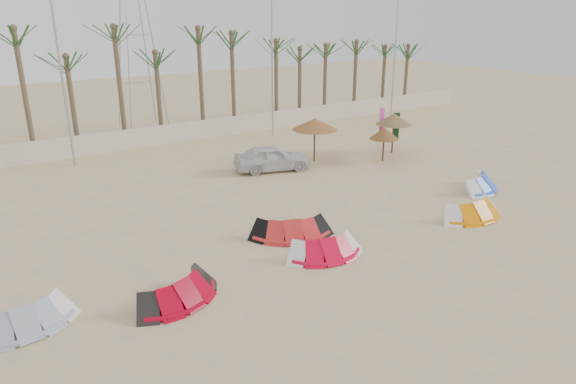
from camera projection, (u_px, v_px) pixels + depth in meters
ground at (382, 274)px, 18.15m from camera, size 120.00×120.00×0.00m
boundary_wall at (159, 135)px, 35.15m from camera, size 60.00×0.30×1.30m
palm_line at (153, 46)px, 34.72m from camera, size 52.00×4.00×7.70m
lamp_b at (61, 67)px, 28.74m from camera, size 1.25×0.14×11.00m
lamp_c at (273, 55)px, 36.06m from camera, size 1.25×0.14×11.00m
lamp_d at (396, 48)px, 42.33m from camera, size 1.25×0.14×11.00m
pylon at (144, 127)px, 40.59m from camera, size 3.00×3.00×14.00m
kite_grey at (21, 314)px, 15.06m from camera, size 3.12×1.79×0.90m
kite_red_left at (175, 287)px, 16.50m from camera, size 3.43×2.35×0.90m
kite_red_mid at (287, 225)px, 21.19m from camera, size 3.72×2.58×0.90m
kite_red_right at (321, 245)px, 19.45m from camera, size 3.20×1.97×0.90m
kite_orange at (468, 207)px, 23.11m from camera, size 3.35×1.60×0.90m
kite_blue at (476, 181)px, 26.67m from camera, size 3.43×2.50×0.90m
parasol_left at (315, 124)px, 30.81m from camera, size 2.74×2.74×2.67m
parasol_mid at (384, 133)px, 30.97m from camera, size 1.78×1.78×2.10m
parasol_right at (394, 119)px, 32.64m from camera, size 2.34×2.34×2.57m
flag_pink at (381, 124)px, 33.21m from camera, size 0.45×0.06×3.02m
flag_green at (395, 128)px, 33.00m from camera, size 0.44×0.19×2.75m
car at (272, 158)px, 29.54m from camera, size 4.69×2.98×1.49m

